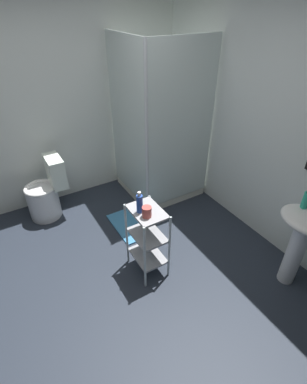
{
  "coord_description": "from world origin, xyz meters",
  "views": [
    {
      "loc": [
        1.65,
        -0.54,
        2.3
      ],
      "look_at": [
        -0.09,
        0.5,
        0.91
      ],
      "focal_mm": 26.89,
      "sensor_mm": 36.0,
      "label": 1
    }
  ],
  "objects_px": {
    "shower_stall": "(157,164)",
    "shampoo_bottle_blue": "(140,203)",
    "bath_mat": "(131,224)",
    "rinse_cup": "(147,212)",
    "pedestal_sink": "(302,235)",
    "toilet": "(47,193)",
    "storage_cart": "(147,236)",
    "hand_soap_bottle": "(306,200)"
  },
  "relations": [
    {
      "from": "shampoo_bottle_blue",
      "to": "toilet",
      "type": "bearing_deg",
      "value": -157.99
    },
    {
      "from": "shampoo_bottle_blue",
      "to": "storage_cart",
      "type": "bearing_deg",
      "value": 71.73
    },
    {
      "from": "storage_cart",
      "to": "shampoo_bottle_blue",
      "type": "bearing_deg",
      "value": -108.27
    },
    {
      "from": "storage_cart",
      "to": "shower_stall",
      "type": "bearing_deg",
      "value": 144.68
    },
    {
      "from": "rinse_cup",
      "to": "pedestal_sink",
      "type": "bearing_deg",
      "value": 56.62
    },
    {
      "from": "storage_cart",
      "to": "bath_mat",
      "type": "height_order",
      "value": "storage_cart"
    },
    {
      "from": "shampoo_bottle_blue",
      "to": "rinse_cup",
      "type": "xyz_separation_m",
      "value": [
        0.09,
        0.02,
        -0.04
      ]
    },
    {
      "from": "toilet",
      "to": "hand_soap_bottle",
      "type": "xyz_separation_m",
      "value": [
        2.12,
        1.74,
        0.58
      ]
    },
    {
      "from": "storage_cart",
      "to": "bath_mat",
      "type": "distance_m",
      "value": 0.82
    },
    {
      "from": "pedestal_sink",
      "to": "storage_cart",
      "type": "distance_m",
      "value": 1.36
    },
    {
      "from": "pedestal_sink",
      "to": "bath_mat",
      "type": "distance_m",
      "value": 1.85
    },
    {
      "from": "toilet",
      "to": "rinse_cup",
      "type": "height_order",
      "value": "rinse_cup"
    },
    {
      "from": "storage_cart",
      "to": "shampoo_bottle_blue",
      "type": "xyz_separation_m",
      "value": [
        -0.02,
        -0.06,
        0.4
      ]
    },
    {
      "from": "shower_stall",
      "to": "rinse_cup",
      "type": "distance_m",
      "value": 1.48
    },
    {
      "from": "pedestal_sink",
      "to": "hand_soap_bottle",
      "type": "relative_size",
      "value": 4.28
    },
    {
      "from": "storage_cart",
      "to": "shampoo_bottle_blue",
      "type": "height_order",
      "value": "shampoo_bottle_blue"
    },
    {
      "from": "bath_mat",
      "to": "shampoo_bottle_blue",
      "type": "bearing_deg",
      "value": -18.41
    },
    {
      "from": "toilet",
      "to": "shampoo_bottle_blue",
      "type": "relative_size",
      "value": 3.67
    },
    {
      "from": "hand_soap_bottle",
      "to": "shampoo_bottle_blue",
      "type": "height_order",
      "value": "hand_soap_bottle"
    },
    {
      "from": "shower_stall",
      "to": "storage_cart",
      "type": "height_order",
      "value": "shower_stall"
    },
    {
      "from": "toilet",
      "to": "hand_soap_bottle",
      "type": "distance_m",
      "value": 2.8
    },
    {
      "from": "shower_stall",
      "to": "shampoo_bottle_blue",
      "type": "height_order",
      "value": "shower_stall"
    },
    {
      "from": "shower_stall",
      "to": "storage_cart",
      "type": "xyz_separation_m",
      "value": [
        1.11,
        -0.79,
        -0.03
      ]
    },
    {
      "from": "rinse_cup",
      "to": "storage_cart",
      "type": "bearing_deg",
      "value": 149.5
    },
    {
      "from": "pedestal_sink",
      "to": "shampoo_bottle_blue",
      "type": "relative_size",
      "value": 3.91
    },
    {
      "from": "shower_stall",
      "to": "pedestal_sink",
      "type": "relative_size",
      "value": 2.47
    },
    {
      "from": "shower_stall",
      "to": "bath_mat",
      "type": "height_order",
      "value": "shower_stall"
    },
    {
      "from": "pedestal_sink",
      "to": "hand_soap_bottle",
      "type": "bearing_deg",
      "value": 158.16
    },
    {
      "from": "shower_stall",
      "to": "shampoo_bottle_blue",
      "type": "relative_size",
      "value": 9.66
    },
    {
      "from": "bath_mat",
      "to": "rinse_cup",
      "type": "bearing_deg",
      "value": -14.94
    },
    {
      "from": "shampoo_bottle_blue",
      "to": "bath_mat",
      "type": "relative_size",
      "value": 0.35
    },
    {
      "from": "shower_stall",
      "to": "toilet",
      "type": "height_order",
      "value": "shower_stall"
    },
    {
      "from": "pedestal_sink",
      "to": "bath_mat",
      "type": "bearing_deg",
      "value": -148.09
    },
    {
      "from": "storage_cart",
      "to": "bath_mat",
      "type": "relative_size",
      "value": 1.23
    },
    {
      "from": "toilet",
      "to": "rinse_cup",
      "type": "relative_size",
      "value": 7.79
    },
    {
      "from": "shower_stall",
      "to": "hand_soap_bottle",
      "type": "xyz_separation_m",
      "value": [
        1.84,
        0.33,
        0.43
      ]
    },
    {
      "from": "hand_soap_bottle",
      "to": "bath_mat",
      "type": "height_order",
      "value": "hand_soap_bottle"
    },
    {
      "from": "pedestal_sink",
      "to": "rinse_cup",
      "type": "height_order",
      "value": "rinse_cup"
    },
    {
      "from": "shampoo_bottle_blue",
      "to": "bath_mat",
      "type": "height_order",
      "value": "shampoo_bottle_blue"
    },
    {
      "from": "toilet",
      "to": "shampoo_bottle_blue",
      "type": "height_order",
      "value": "shampoo_bottle_blue"
    },
    {
      "from": "shampoo_bottle_blue",
      "to": "bath_mat",
      "type": "distance_m",
      "value": 1.08
    },
    {
      "from": "pedestal_sink",
      "to": "shower_stall",
      "type": "bearing_deg",
      "value": -171.19
    }
  ]
}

